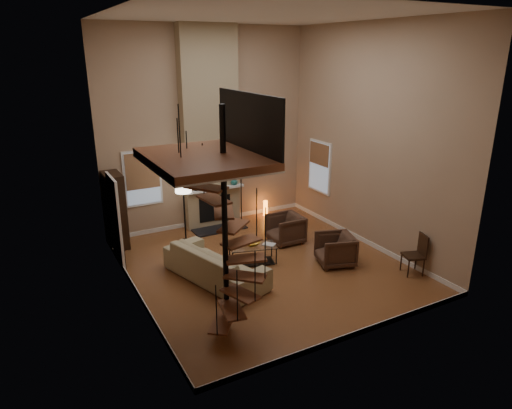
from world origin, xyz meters
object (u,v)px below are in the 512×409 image
armchair_far (338,250)px  accent_lamp (265,208)px  floor_lamp (183,191)px  hutch (115,211)px  coffee_table (253,252)px  armchair_near (288,229)px  sofa (214,263)px  side_chair (417,252)px

armchair_far → accent_lamp: size_ratio=1.80×
armchair_far → floor_lamp: (-2.75, 2.93, 1.06)m
hutch → coffee_table: (2.58, -2.60, -0.67)m
hutch → armchair_near: (4.03, -1.87, -0.60)m
hutch → sofa: size_ratio=0.78×
accent_lamp → armchair_far: bearing=-91.6°
accent_lamp → coffee_table: bearing=-124.8°
sofa → coffee_table: size_ratio=2.14×
sofa → armchair_near: 2.78m
accent_lamp → floor_lamp: bearing=-165.1°
armchair_near → coffee_table: size_ratio=0.72×
coffee_table → accent_lamp: 3.31m
hutch → accent_lamp: (4.47, 0.12, -0.70)m
armchair_far → accent_lamp: (0.11, 3.69, -0.10)m
armchair_near → armchair_far: 1.73m
hutch → sofa: bearing=-63.5°
armchair_near → floor_lamp: floor_lamp is taller
floor_lamp → side_chair: size_ratio=1.85×
armchair_far → hutch: bearing=-111.2°
floor_lamp → hutch: bearing=158.5°
armchair_far → floor_lamp: bearing=-118.8°
hutch → coffee_table: size_ratio=1.66×
armchair_far → floor_lamp: floor_lamp is taller
side_chair → sofa: bearing=155.3°
hutch → armchair_far: (4.36, -3.57, -0.60)m
coffee_table → accent_lamp: bearing=55.2°
hutch → sofa: 3.31m
floor_lamp → accent_lamp: 3.17m
sofa → side_chair: 4.55m
sofa → floor_lamp: 2.50m
armchair_far → side_chair: side_chair is taller
coffee_table → side_chair: bearing=-36.4°
armchair_near → side_chair: side_chair is taller
sofa → floor_lamp: floor_lamp is taller
floor_lamp → armchair_far: bearing=-46.8°
hutch → sofa: (1.46, -2.92, -0.55)m
hutch → armchair_near: hutch is taller
sofa → armchair_near: size_ratio=2.98×
hutch → side_chair: hutch is taller
hutch → coffee_table: 3.72m
armchair_far → coffee_table: bearing=-100.4°
sofa → coffee_table: 1.17m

